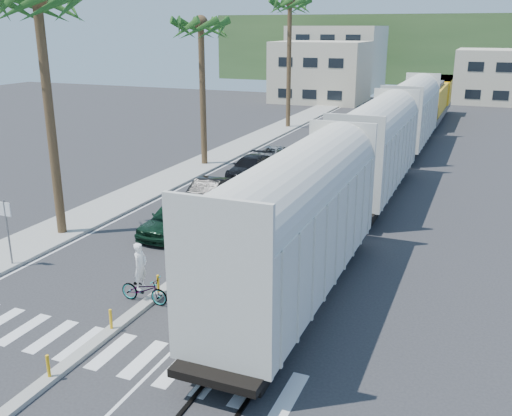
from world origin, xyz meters
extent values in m
plane|color=#28282B|center=(0.00, 0.00, 0.00)|extent=(140.00, 140.00, 0.00)
cube|color=gray|center=(-8.50, 25.00, 0.07)|extent=(3.00, 90.00, 0.15)
cube|color=black|center=(4.28, 28.00, 0.03)|extent=(0.12, 100.00, 0.06)
cube|color=black|center=(5.72, 28.00, 0.03)|extent=(0.12, 100.00, 0.06)
cube|color=gray|center=(0.00, 20.00, 0.07)|extent=(0.45, 60.00, 0.15)
cylinder|color=#EEAC14|center=(0.00, -4.00, 0.50)|extent=(0.10, 0.10, 0.70)
cylinder|color=#EEAC14|center=(0.00, -1.00, 0.50)|extent=(0.10, 0.10, 0.70)
cylinder|color=#EEAC14|center=(0.00, 2.00, 0.50)|extent=(0.10, 0.10, 0.70)
cylinder|color=#EEAC14|center=(0.00, 5.00, 0.50)|extent=(0.10, 0.10, 0.70)
cylinder|color=#EEAC14|center=(0.00, 8.00, 0.50)|extent=(0.10, 0.10, 0.70)
cylinder|color=#EEAC14|center=(0.00, 11.00, 0.50)|extent=(0.10, 0.10, 0.70)
cylinder|color=#EEAC14|center=(0.00, 14.00, 0.50)|extent=(0.10, 0.10, 0.70)
cylinder|color=#EEAC14|center=(0.00, 17.00, 0.50)|extent=(0.10, 0.10, 0.70)
cylinder|color=#EEAC14|center=(0.00, 20.00, 0.50)|extent=(0.10, 0.10, 0.70)
cylinder|color=#EEAC14|center=(0.00, 23.00, 0.50)|extent=(0.10, 0.10, 0.70)
cylinder|color=#EEAC14|center=(0.00, 26.00, 0.50)|extent=(0.10, 0.10, 0.70)
cylinder|color=#EEAC14|center=(0.00, 29.00, 0.50)|extent=(0.10, 0.10, 0.70)
cylinder|color=#EEAC14|center=(0.00, 32.00, 0.50)|extent=(0.10, 0.10, 0.70)
cylinder|color=#EEAC14|center=(0.00, 35.00, 0.50)|extent=(0.10, 0.10, 0.70)
cylinder|color=#EEAC14|center=(0.00, 38.00, 0.50)|extent=(0.10, 0.10, 0.70)
cylinder|color=#EEAC14|center=(0.00, 41.00, 0.50)|extent=(0.10, 0.10, 0.70)
cube|color=silver|center=(0.00, -2.00, 0.01)|extent=(14.00, 2.20, 0.01)
cube|color=silver|center=(-6.80, 25.00, 0.00)|extent=(0.12, 90.00, 0.01)
cube|color=silver|center=(2.50, 25.00, 0.00)|extent=(0.12, 90.00, 0.01)
cube|color=beige|center=(5.00, 3.48, 2.70)|extent=(3.00, 12.88, 3.40)
cylinder|color=beige|center=(5.00, 3.48, 4.40)|extent=(2.90, 12.58, 2.90)
cube|color=black|center=(5.00, 3.48, 0.50)|extent=(2.60, 12.88, 1.00)
cube|color=beige|center=(5.00, 18.48, 2.70)|extent=(3.00, 12.88, 3.40)
cylinder|color=beige|center=(5.00, 18.48, 4.40)|extent=(2.90, 12.58, 2.90)
cube|color=black|center=(5.00, 18.48, 0.50)|extent=(2.60, 12.88, 1.00)
cube|color=beige|center=(5.00, 33.48, 2.70)|extent=(3.00, 12.88, 3.40)
cylinder|color=beige|center=(5.00, 33.48, 4.40)|extent=(2.90, 12.58, 2.90)
cube|color=black|center=(5.00, 33.48, 0.50)|extent=(2.60, 12.88, 1.00)
cube|color=#4C4C4F|center=(5.00, 49.48, 1.05)|extent=(3.00, 17.00, 0.50)
cube|color=gold|center=(5.00, 48.48, 2.60)|extent=(2.70, 12.24, 2.60)
cube|color=gold|center=(5.00, 55.26, 2.90)|extent=(3.00, 3.74, 3.20)
cube|color=black|center=(5.00, 49.48, 0.45)|extent=(2.60, 13.60, 0.90)
cylinder|color=brown|center=(-8.00, 6.00, 5.50)|extent=(0.44, 0.44, 11.00)
cylinder|color=brown|center=(-8.30, 22.00, 5.00)|extent=(0.44, 0.44, 10.00)
sphere|color=#1D4917|center=(-8.30, 22.00, 10.15)|extent=(3.20, 3.20, 3.20)
cylinder|color=brown|center=(-8.00, 40.00, 6.00)|extent=(0.44, 0.44, 12.00)
sphere|color=#1D4917|center=(-8.00, 40.00, 12.15)|extent=(3.20, 3.20, 3.20)
cylinder|color=slate|center=(-7.30, 2.00, 1.50)|extent=(0.08, 0.08, 3.00)
cube|color=silver|center=(-7.30, 2.00, 2.60)|extent=(0.60, 0.04, 0.60)
cube|color=#C1B699|center=(-11.00, 62.00, 4.00)|extent=(12.00, 10.00, 8.00)
cube|color=#C1B699|center=(-13.00, 78.00, 5.00)|extent=(14.00, 12.00, 10.00)
cube|color=#C1B699|center=(12.00, 70.00, 3.50)|extent=(12.00, 10.00, 7.00)
cube|color=#385628|center=(0.00, 100.00, 6.00)|extent=(80.00, 20.00, 12.00)
imported|color=black|center=(-2.88, 8.28, 0.81)|extent=(2.51, 4.99, 1.62)
imported|color=black|center=(-3.40, 12.87, 0.78)|extent=(1.90, 4.85, 1.57)
imported|color=black|center=(-3.76, 19.94, 0.72)|extent=(2.09, 4.99, 1.44)
imported|color=#A3A5A8|center=(-4.04, 24.65, 0.60)|extent=(2.76, 4.69, 1.21)
imported|color=#9EA0A5|center=(-0.18, 1.32, 0.52)|extent=(0.73, 1.98, 1.03)
imported|color=white|center=(-0.28, 1.32, 1.45)|extent=(0.67, 0.45, 1.80)
camera|label=1|loc=(11.00, -14.96, 9.86)|focal=40.00mm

